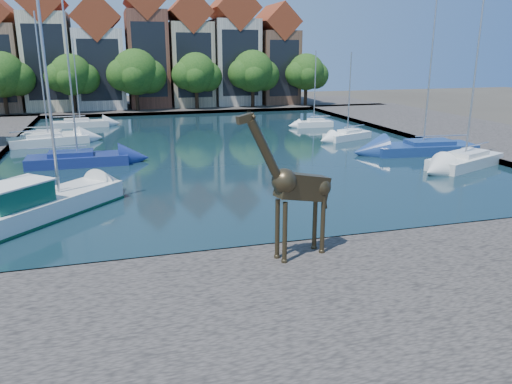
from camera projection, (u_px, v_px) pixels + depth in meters
ground at (344, 246)px, 21.77m from camera, size 160.00×160.00×0.00m
water_basin at (225, 147)px, 43.95m from camera, size 38.00×50.00×0.08m
near_quay at (445, 321)px, 15.23m from camera, size 50.00×14.00×0.50m
far_quay at (178, 107)px, 73.48m from camera, size 60.00×16.00×0.50m
right_quay at (466, 132)px, 50.52m from camera, size 14.00×52.00×0.50m
townhouse_west_end at (0, 57)px, 65.43m from camera, size 5.44×9.18×14.93m
townhouse_west_mid at (48, 50)px, 66.78m from camera, size 5.94×9.18×16.79m
townhouse_west_inner at (99, 57)px, 68.75m from camera, size 6.43×9.18×15.15m
townhouse_center at (147, 49)px, 70.19m from camera, size 5.44×9.18×16.93m
townhouse_east_inner at (189, 54)px, 71.96m from camera, size 5.94×9.18×15.79m
townhouse_east_mid at (233, 51)px, 73.58m from camera, size 6.43×9.18×16.65m
townhouse_east_end at (275, 58)px, 75.58m from camera, size 5.44×9.18×14.43m
far_tree_far_west at (3, 76)px, 61.24m from camera, size 7.28×5.60×7.68m
far_tree_west at (72, 76)px, 63.38m from camera, size 6.76×5.20×7.36m
far_tree_mid_west at (136, 74)px, 65.45m from camera, size 7.80×6.00×8.00m
far_tree_mid_east at (197, 74)px, 67.61m from camera, size 7.02×5.40×7.52m
far_tree_east at (253, 73)px, 69.71m from camera, size 7.54×5.80×7.84m
far_tree_far_east at (307, 73)px, 71.87m from camera, size 6.76×5.20×7.36m
giraffe_statue at (296, 187)px, 18.63m from camera, size 3.93×1.48×5.70m
motorsailer at (38, 202)px, 24.93m from camera, size 7.88×8.19×10.61m
sailboat_left_b at (78, 157)px, 36.62m from camera, size 7.16×2.58×11.45m
sailboat_left_c at (48, 138)px, 44.71m from camera, size 7.03×3.94×11.35m
sailboat_left_d at (52, 134)px, 47.31m from camera, size 5.39×2.44×9.03m
sailboat_left_e at (80, 122)px, 55.00m from camera, size 6.08×2.60×9.42m
sailboat_right_a at (465, 158)px, 36.04m from camera, size 7.07×4.75×12.70m
sailboat_right_b at (423, 146)px, 40.84m from camera, size 8.61×3.76×12.11m
sailboat_right_c at (347, 134)px, 47.29m from camera, size 5.25×3.46×8.00m
sailboat_right_d at (314, 122)px, 55.00m from camera, size 4.15×1.57×8.13m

